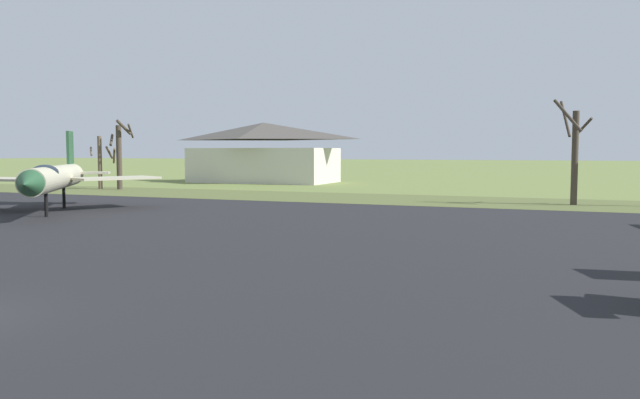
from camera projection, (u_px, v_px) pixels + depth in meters
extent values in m
cube|color=black|center=(221.00, 245.00, 28.15)|extent=(83.50, 45.80, 0.05)
cube|color=#565F31|center=(396.00, 200.00, 54.83)|extent=(143.50, 12.00, 0.06)
cylinder|color=#B7B293|center=(55.00, 178.00, 43.08)|extent=(9.58, 12.82, 1.67)
cone|color=#234C2D|center=(27.00, 184.00, 35.23)|extent=(2.22, 2.27, 1.53)
cylinder|color=black|center=(73.00, 174.00, 50.43)|extent=(1.48, 1.42, 1.17)
ellipsoid|color=#19232D|center=(45.00, 173.00, 39.85)|extent=(1.11, 2.08, 1.04)
cube|color=#B7B293|center=(4.00, 179.00, 44.21)|extent=(6.03, 3.55, 0.16)
cube|color=#B7B293|center=(115.00, 178.00, 45.82)|extent=(5.27, 6.55, 0.16)
cube|color=#234C2D|center=(70.00, 148.00, 49.21)|extent=(1.39, 1.88, 2.53)
cube|color=#B7B293|center=(49.00, 173.00, 48.99)|extent=(2.98, 2.73, 0.16)
cube|color=#B7B293|center=(92.00, 173.00, 49.68)|extent=(2.98, 2.73, 0.16)
cylinder|color=black|center=(46.00, 205.00, 40.11)|extent=(0.22, 0.22, 1.55)
cylinder|color=black|center=(64.00, 198.00, 46.29)|extent=(0.22, 0.22, 1.55)
cylinder|color=brown|center=(100.00, 163.00, 69.30)|extent=(0.44, 0.44, 5.85)
cylinder|color=brown|center=(109.00, 153.00, 69.26)|extent=(1.13, 2.08, 1.38)
cylinder|color=brown|center=(91.00, 151.00, 68.88)|extent=(1.41, 1.47, 1.01)
cylinder|color=brown|center=(114.00, 156.00, 69.74)|extent=(2.24, 2.45, 1.75)
cylinder|color=#42382D|center=(119.00, 158.00, 68.82)|extent=(0.58, 0.58, 7.00)
cylinder|color=#42382D|center=(111.00, 140.00, 68.54)|extent=(1.14, 1.54, 1.34)
cylinder|color=#42382D|center=(131.00, 131.00, 68.75)|extent=(1.47, 2.43, 1.50)
cylinder|color=#42382D|center=(124.00, 127.00, 68.09)|extent=(0.68, 1.98, 1.62)
cylinder|color=#42382D|center=(575.00, 158.00, 48.91)|extent=(0.50, 0.50, 7.30)
cylinder|color=#42382D|center=(584.00, 126.00, 48.97)|extent=(1.26, 1.44, 1.34)
cylinder|color=#42382D|center=(568.00, 115.00, 47.99)|extent=(2.23, 1.49, 2.59)
cylinder|color=#42382D|center=(565.00, 119.00, 48.64)|extent=(0.97, 1.76, 2.84)
cube|color=beige|center=(264.00, 165.00, 85.89)|extent=(18.77, 10.12, 4.61)
pyramid|color=#4C4742|center=(264.00, 131.00, 85.54)|extent=(19.71, 10.63, 2.29)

